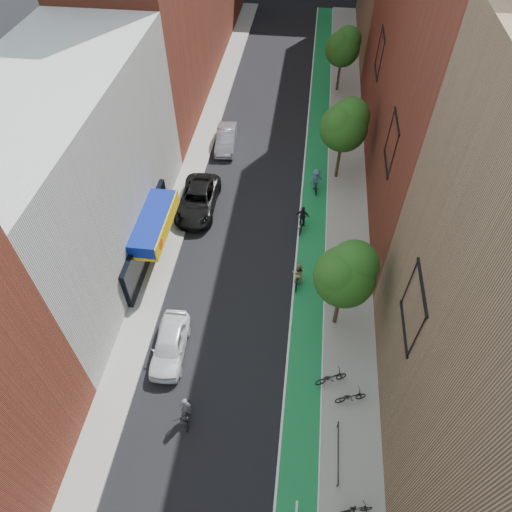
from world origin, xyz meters
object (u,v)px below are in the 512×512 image
(cyclist_lane_far, at_px, (316,182))
(parked_car_white, at_px, (170,344))
(cyclist_lane_near, at_px, (298,276))
(cyclist_lead, at_px, (187,412))
(parked_car_silver, at_px, (226,139))
(cyclist_lane_mid, at_px, (302,221))
(parked_car_black, at_px, (198,200))

(cyclist_lane_far, bearing_deg, parked_car_white, 53.43)
(parked_car_white, bearing_deg, cyclist_lane_near, 37.26)
(cyclist_lane_far, bearing_deg, cyclist_lead, 62.88)
(parked_car_white, height_order, parked_car_silver, parked_car_white)
(parked_car_silver, relative_size, cyclist_lane_mid, 2.24)
(parked_car_white, xyz_separation_m, parked_car_black, (-0.95, 12.16, 0.06))
(parked_car_black, bearing_deg, cyclist_lane_near, -39.94)
(parked_car_black, relative_size, cyclist_lane_near, 2.98)
(parked_car_white, bearing_deg, cyclist_lead, -66.78)
(parked_car_black, distance_m, cyclist_lane_far, 9.14)
(cyclist_lane_mid, relative_size, cyclist_lane_far, 1.01)
(parked_car_black, xyz_separation_m, cyclist_lane_mid, (7.80, -1.25, -0.05))
(parked_car_black, xyz_separation_m, cyclist_lane_near, (7.80, -6.41, 0.04))
(parked_car_white, relative_size, cyclist_lane_far, 2.21)
(parked_car_black, relative_size, cyclist_lane_far, 2.92)
(cyclist_lane_near, xyz_separation_m, cyclist_lane_mid, (0.00, 5.16, -0.09))
(cyclist_lane_near, bearing_deg, parked_car_black, -34.01)
(cyclist_lane_near, relative_size, cyclist_lane_mid, 0.97)
(parked_car_silver, height_order, cyclist_lane_near, cyclist_lane_near)
(cyclist_lead, height_order, cyclist_lane_near, cyclist_lead)
(parked_car_white, height_order, parked_car_black, parked_car_black)
(cyclist_lane_mid, bearing_deg, parked_car_silver, -43.55)
(parked_car_white, xyz_separation_m, parked_car_silver, (-0.22, 20.32, -0.00))
(cyclist_lane_mid, bearing_deg, parked_car_white, 67.45)
(parked_car_black, xyz_separation_m, parked_car_silver, (0.74, 8.17, -0.06))
(parked_car_black, height_order, cyclist_lead, cyclist_lead)
(cyclist_lead, xyz_separation_m, cyclist_lane_near, (5.05, 9.43, 0.19))
(parked_car_white, xyz_separation_m, cyclist_lane_near, (6.85, 5.74, 0.10))
(parked_car_black, relative_size, cyclist_lead, 2.96)
(cyclist_lane_near, bearing_deg, parked_car_white, 45.40)
(cyclist_lead, distance_m, cyclist_lane_mid, 15.45)
(cyclist_lead, height_order, cyclist_lane_far, cyclist_lane_far)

